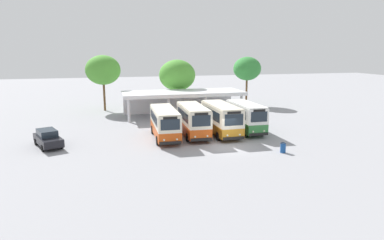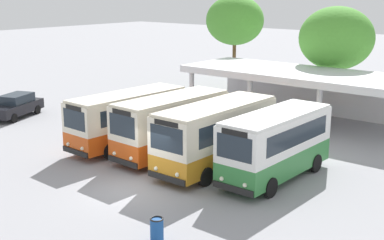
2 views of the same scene
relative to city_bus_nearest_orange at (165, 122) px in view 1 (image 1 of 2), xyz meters
The scene contains 16 objects.
ground_plane 7.14m from the city_bus_nearest_orange, 41.99° to the right, with size 180.00×180.00×0.00m, color #939399.
city_bus_nearest_orange is the anchor object (origin of this frame).
city_bus_second_in_row 3.08m from the city_bus_nearest_orange, ahead, with size 2.51×7.17×3.25m.
city_bus_middle_cream 6.14m from the city_bus_nearest_orange, ahead, with size 2.47×7.50×3.29m.
city_bus_fourth_amber 9.24m from the city_bus_nearest_orange, ahead, with size 2.34×6.93×3.21m.
parked_car_flank 11.22m from the city_bus_nearest_orange, behind, with size 3.25×4.70×1.62m.
terminal_canopy 13.23m from the city_bus_nearest_orange, 69.34° to the left, with size 16.53×6.02×3.40m.
waiting_chair_end_by_column 11.87m from the city_bus_nearest_orange, 69.91° to the left, with size 0.44×0.44×0.86m.
waiting_chair_second_from_end 12.06m from the city_bus_nearest_orange, 67.19° to the left, with size 0.44×0.44×0.86m.
waiting_chair_middle_seat 12.34m from the city_bus_nearest_orange, 64.69° to the left, with size 0.44×0.44×0.86m.
waiting_chair_fourth_seat 12.64m from the city_bus_nearest_orange, 62.32° to the left, with size 0.44×0.44×0.86m.
waiting_chair_fifth_seat 12.85m from the city_bus_nearest_orange, 59.78° to the left, with size 0.44×0.44×0.86m.
roadside_tree_behind_canopy 17.39m from the city_bus_nearest_orange, 73.54° to the left, with size 5.41×5.41×7.60m.
roadside_tree_east_of_canopy 25.53m from the city_bus_nearest_orange, 47.39° to the left, with size 4.52×4.52×7.92m.
roadside_tree_west_of_canopy 20.10m from the city_bus_nearest_orange, 107.43° to the left, with size 5.12×5.12×8.26m.
litter_bin_apron 12.00m from the city_bus_nearest_orange, 38.95° to the right, with size 0.49×0.49×0.90m.
Camera 1 is at (-10.93, -28.75, 8.88)m, focal length 31.63 mm.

